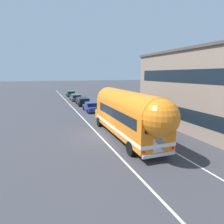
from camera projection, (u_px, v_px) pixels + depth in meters
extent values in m
plane|color=#38383D|center=(100.00, 136.00, 17.24)|extent=(300.00, 300.00, 0.00)
cube|color=silver|center=(77.00, 112.00, 28.28)|extent=(0.14, 80.00, 0.01)
cube|color=silver|center=(102.00, 110.00, 29.64)|extent=(0.12, 80.00, 0.01)
cube|color=gray|center=(221.00, 91.00, 19.24)|extent=(9.34, 16.50, 7.60)
cube|color=black|center=(182.00, 114.00, 18.06)|extent=(0.08, 14.50, 1.20)
cube|color=black|center=(184.00, 76.00, 17.37)|extent=(0.08, 14.50, 1.20)
cube|color=orange|center=(127.00, 119.00, 16.29)|extent=(2.61, 9.96, 2.30)
cylinder|color=orange|center=(127.00, 105.00, 16.06)|extent=(2.56, 9.86, 2.45)
sphere|color=orange|center=(160.00, 118.00, 11.52)|extent=(2.40, 2.40, 2.40)
cube|color=orange|center=(106.00, 114.00, 21.61)|extent=(2.27, 1.32, 0.95)
cube|color=white|center=(126.00, 126.00, 16.42)|extent=(2.65, 10.00, 0.24)
cube|color=black|center=(128.00, 112.00, 15.89)|extent=(2.62, 8.16, 0.76)
cube|color=black|center=(159.00, 126.00, 11.61)|extent=(2.00, 0.10, 0.84)
cube|color=white|center=(159.00, 145.00, 11.84)|extent=(0.80, 0.07, 0.90)
cube|color=silver|center=(159.00, 155.00, 11.88)|extent=(2.34, 0.17, 0.20)
sphere|color=red|center=(143.00, 152.00, 11.55)|extent=(0.20, 0.20, 0.20)
sphere|color=red|center=(173.00, 148.00, 12.24)|extent=(0.20, 0.20, 0.20)
cube|color=black|center=(108.00, 103.00, 20.80)|extent=(2.14, 0.12, 0.96)
cube|color=silver|center=(105.00, 114.00, 22.27)|extent=(0.90, 0.11, 0.56)
cylinder|color=black|center=(99.00, 122.00, 20.37)|extent=(0.27, 1.00, 1.00)
cylinder|color=black|center=(119.00, 120.00, 21.14)|extent=(0.27, 1.00, 1.00)
cylinder|color=black|center=(131.00, 148.00, 13.04)|extent=(0.27, 1.00, 1.00)
cylinder|color=black|center=(160.00, 144.00, 13.81)|extent=(0.27, 1.00, 1.00)
cube|color=navy|center=(91.00, 108.00, 28.64)|extent=(1.76, 4.28, 0.60)
cube|color=navy|center=(91.00, 104.00, 28.41)|extent=(1.56, 1.93, 0.55)
cube|color=black|center=(91.00, 104.00, 28.42)|extent=(1.62, 1.97, 0.43)
cube|color=red|center=(90.00, 109.00, 26.37)|extent=(0.20, 0.04, 0.14)
cube|color=red|center=(100.00, 109.00, 26.89)|extent=(0.20, 0.04, 0.14)
cylinder|color=black|center=(84.00, 108.00, 29.72)|extent=(0.20, 0.64, 0.64)
cylinder|color=black|center=(94.00, 107.00, 30.29)|extent=(0.20, 0.64, 0.64)
cylinder|color=black|center=(88.00, 111.00, 27.07)|extent=(0.20, 0.64, 0.64)
cylinder|color=black|center=(99.00, 110.00, 27.64)|extent=(0.20, 0.64, 0.64)
cube|color=black|center=(82.00, 102.00, 34.51)|extent=(2.00, 4.77, 0.60)
cube|color=black|center=(83.00, 99.00, 33.96)|extent=(1.77, 3.52, 0.55)
cube|color=black|center=(83.00, 99.00, 33.96)|extent=(1.83, 3.56, 0.43)
cube|color=red|center=(80.00, 103.00, 32.02)|extent=(0.20, 0.05, 0.14)
cube|color=red|center=(90.00, 103.00, 32.53)|extent=(0.20, 0.05, 0.14)
cylinder|color=black|center=(76.00, 102.00, 35.81)|extent=(0.22, 0.65, 0.64)
cylinder|color=black|center=(86.00, 102.00, 36.37)|extent=(0.22, 0.65, 0.64)
cylinder|color=black|center=(79.00, 105.00, 32.72)|extent=(0.22, 0.65, 0.64)
cylinder|color=black|center=(89.00, 104.00, 33.28)|extent=(0.22, 0.65, 0.64)
cube|color=#474C51|center=(75.00, 98.00, 40.22)|extent=(1.80, 4.43, 0.60)
cube|color=#474C51|center=(76.00, 96.00, 39.67)|extent=(1.59, 3.18, 0.55)
cube|color=black|center=(76.00, 96.00, 39.67)|extent=(1.66, 3.22, 0.43)
cube|color=red|center=(73.00, 99.00, 37.88)|extent=(0.20, 0.04, 0.14)
cube|color=red|center=(81.00, 98.00, 38.41)|extent=(0.20, 0.04, 0.14)
cylinder|color=black|center=(70.00, 98.00, 41.35)|extent=(0.20, 0.64, 0.64)
cylinder|color=black|center=(78.00, 98.00, 41.94)|extent=(0.20, 0.64, 0.64)
cylinder|color=black|center=(73.00, 100.00, 38.58)|extent=(0.20, 0.64, 0.64)
cylinder|color=black|center=(81.00, 100.00, 39.16)|extent=(0.20, 0.64, 0.64)
cube|color=#196633|center=(71.00, 94.00, 48.28)|extent=(2.03, 4.67, 0.60)
cube|color=#196633|center=(71.00, 92.00, 47.73)|extent=(1.79, 3.42, 0.55)
cube|color=black|center=(71.00, 92.00, 47.73)|extent=(1.85, 3.46, 0.43)
cube|color=red|center=(68.00, 94.00, 45.85)|extent=(0.20, 0.05, 0.14)
cube|color=red|center=(75.00, 94.00, 46.34)|extent=(0.20, 0.05, 0.14)
cylinder|color=black|center=(66.00, 94.00, 49.55)|extent=(0.22, 0.65, 0.64)
cylinder|color=black|center=(73.00, 94.00, 50.09)|extent=(0.22, 0.65, 0.64)
cylinder|color=black|center=(68.00, 96.00, 46.56)|extent=(0.22, 0.65, 0.64)
cylinder|color=black|center=(75.00, 95.00, 47.10)|extent=(0.22, 0.65, 0.64)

